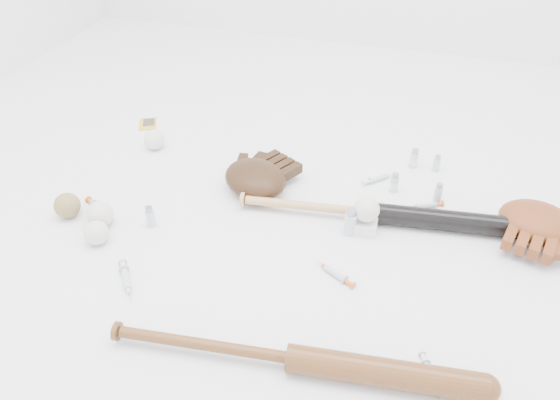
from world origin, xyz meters
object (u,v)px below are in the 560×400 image
(glove_dark, at_px, (255,178))
(pedestal, at_px, (365,225))
(bat_wood, at_px, (291,358))
(bat_dark, at_px, (376,213))

(glove_dark, xyz_separation_m, pedestal, (0.37, -0.10, -0.03))
(bat_wood, bearing_deg, bat_dark, 73.68)
(pedestal, bearing_deg, glove_dark, 165.27)
(bat_dark, height_order, glove_dark, glove_dark)
(bat_dark, distance_m, glove_dark, 0.40)
(bat_dark, height_order, bat_wood, same)
(bat_wood, relative_size, glove_dark, 3.45)
(pedestal, bearing_deg, bat_dark, 63.04)
(bat_dark, xyz_separation_m, pedestal, (-0.02, -0.05, -0.01))
(glove_dark, bearing_deg, bat_dark, 21.60)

